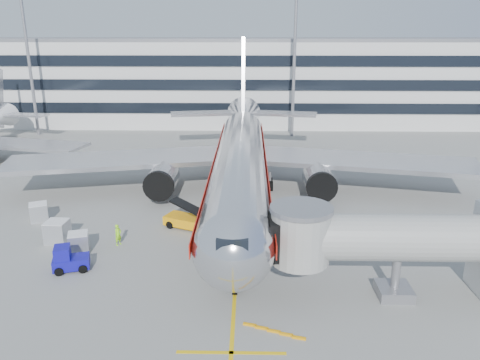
{
  "coord_description": "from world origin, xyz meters",
  "views": [
    {
      "loc": [
        0.93,
        -35.36,
        16.64
      ],
      "look_at": [
        0.08,
        4.51,
        4.0
      ],
      "focal_mm": 35.0,
      "sensor_mm": 36.0,
      "label": 1
    }
  ],
  "objects_px": {
    "cargo_container_left": "(57,231)",
    "cargo_container_right": "(39,212)",
    "cargo_container_front": "(79,243)",
    "baggage_tug": "(69,260)",
    "belt_loader": "(193,221)",
    "main_jet": "(241,157)",
    "ramp_worker": "(118,235)"
  },
  "relations": [
    {
      "from": "belt_loader",
      "to": "cargo_container_front",
      "type": "xyz_separation_m",
      "value": [
        -8.43,
        -4.81,
        0.08
      ]
    },
    {
      "from": "main_jet",
      "to": "ramp_worker",
      "type": "height_order",
      "value": "main_jet"
    },
    {
      "from": "cargo_container_front",
      "to": "ramp_worker",
      "type": "bearing_deg",
      "value": 26.31
    },
    {
      "from": "belt_loader",
      "to": "cargo_container_left",
      "type": "height_order",
      "value": "belt_loader"
    },
    {
      "from": "main_jet",
      "to": "cargo_container_right",
      "type": "bearing_deg",
      "value": -158.22
    },
    {
      "from": "baggage_tug",
      "to": "cargo_container_right",
      "type": "distance_m",
      "value": 11.22
    },
    {
      "from": "main_jet",
      "to": "cargo_container_front",
      "type": "xyz_separation_m",
      "value": [
        -12.51,
        -13.75,
        -3.43
      ]
    },
    {
      "from": "belt_loader",
      "to": "cargo_container_right",
      "type": "bearing_deg",
      "value": 173.79
    },
    {
      "from": "main_jet",
      "to": "baggage_tug",
      "type": "relative_size",
      "value": 17.95
    },
    {
      "from": "main_jet",
      "to": "baggage_tug",
      "type": "height_order",
      "value": "main_jet"
    },
    {
      "from": "cargo_container_right",
      "to": "ramp_worker",
      "type": "xyz_separation_m",
      "value": [
        8.71,
        -5.01,
        0.06
      ]
    },
    {
      "from": "main_jet",
      "to": "baggage_tug",
      "type": "xyz_separation_m",
      "value": [
        -12.21,
        -16.7,
        -3.41
      ]
    },
    {
      "from": "belt_loader",
      "to": "baggage_tug",
      "type": "distance_m",
      "value": 11.24
    },
    {
      "from": "main_jet",
      "to": "ramp_worker",
      "type": "distance_m",
      "value": 16.11
    },
    {
      "from": "baggage_tug",
      "to": "cargo_container_left",
      "type": "xyz_separation_m",
      "value": [
        -2.73,
        4.81,
        0.09
      ]
    },
    {
      "from": "belt_loader",
      "to": "cargo_container_right",
      "type": "relative_size",
      "value": 2.63
    },
    {
      "from": "cargo_container_right",
      "to": "ramp_worker",
      "type": "distance_m",
      "value": 10.05
    },
    {
      "from": "cargo_container_front",
      "to": "baggage_tug",
      "type": "bearing_deg",
      "value": -84.22
    },
    {
      "from": "ramp_worker",
      "to": "cargo_container_right",
      "type": "bearing_deg",
      "value": 90.97
    },
    {
      "from": "cargo_container_left",
      "to": "ramp_worker",
      "type": "distance_m",
      "value": 5.21
    },
    {
      "from": "ramp_worker",
      "to": "main_jet",
      "type": "bearing_deg",
      "value": -7.33
    },
    {
      "from": "cargo_container_left",
      "to": "cargo_container_right",
      "type": "distance_m",
      "value": 5.72
    },
    {
      "from": "cargo_container_right",
      "to": "cargo_container_front",
      "type": "bearing_deg",
      "value": -46.98
    },
    {
      "from": "cargo_container_front",
      "to": "main_jet",
      "type": "bearing_deg",
      "value": 47.71
    },
    {
      "from": "main_jet",
      "to": "cargo_container_left",
      "type": "relative_size",
      "value": 27.99
    },
    {
      "from": "main_jet",
      "to": "belt_loader",
      "type": "height_order",
      "value": "main_jet"
    },
    {
      "from": "main_jet",
      "to": "cargo_container_right",
      "type": "relative_size",
      "value": 24.95
    },
    {
      "from": "main_jet",
      "to": "belt_loader",
      "type": "bearing_deg",
      "value": -114.54
    },
    {
      "from": "ramp_worker",
      "to": "baggage_tug",
      "type": "bearing_deg",
      "value": -178.86
    },
    {
      "from": "main_jet",
      "to": "baggage_tug",
      "type": "bearing_deg",
      "value": -126.18
    },
    {
      "from": "baggage_tug",
      "to": "main_jet",
      "type": "bearing_deg",
      "value": 53.82
    },
    {
      "from": "belt_loader",
      "to": "cargo_container_front",
      "type": "bearing_deg",
      "value": -150.27
    }
  ]
}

